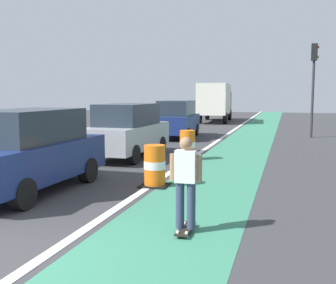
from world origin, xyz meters
The scene contains 10 objects.
bike_lane_strip centered at (2.40, 12.00, 0.00)m, with size 2.50×80.00×0.01m, color #387F60.
lane_divider_stripe centered at (0.90, 12.00, 0.01)m, with size 0.20×80.00×0.01m, color silver.
skateboarder_on_lane centered at (2.67, 2.03, 0.91)m, with size 0.57×0.80×1.69m.
parked_suv_nearest centered at (-1.74, 3.89, 1.04)m, with size 1.98×4.63×2.04m.
parked_suv_second centered at (-1.50, 9.78, 1.04)m, with size 2.02×4.65×2.04m.
parked_suv_third centered at (-1.53, 17.09, 1.04)m, with size 2.11×4.69×2.04m.
traffic_barrel_front centered at (1.02, 5.36, 0.53)m, with size 0.73×0.73×1.09m.
traffic_barrel_mid centered at (0.83, 9.80, 0.53)m, with size 0.73×0.73×1.09m.
delivery_truck_down_block centered at (-1.66, 30.40, 1.85)m, with size 2.76×7.73×3.23m.
traffic_light_corner centered at (5.61, 19.25, 3.50)m, with size 0.41×0.32×5.10m.
Camera 1 is at (4.33, -4.80, 2.43)m, focal length 44.19 mm.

